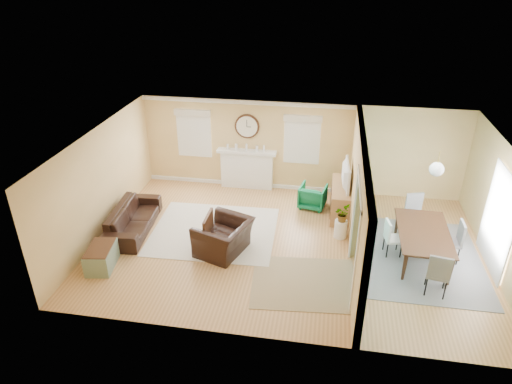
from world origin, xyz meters
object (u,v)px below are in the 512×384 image
Objects in this scene: dining_table at (423,245)px; sofa at (133,219)px; green_chair at (313,196)px; credenza at (341,200)px; eames_chair at (224,237)px.

sofa is at bearing 90.55° from dining_table.
green_chair is 3.25m from dining_table.
green_chair is at bearing 163.56° from credenza.
credenza is at bearing 46.97° from dining_table.
eames_chair is 0.77× the size of credenza.
eames_chair is at bearing 97.49° from dining_table.
credenza is (0.75, -0.22, 0.08)m from green_chair.
credenza reaches higher than eames_chair.
eames_chair is 0.60× the size of dining_table.
eames_chair is at bearing -107.76° from sofa.
eames_chair is (2.43, -0.57, 0.07)m from sofa.
green_chair is 0.35× the size of dining_table.
credenza reaches higher than green_chair.
credenza is (2.63, 2.26, 0.01)m from eames_chair.
green_chair is (4.31, 1.92, -0.00)m from sofa.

